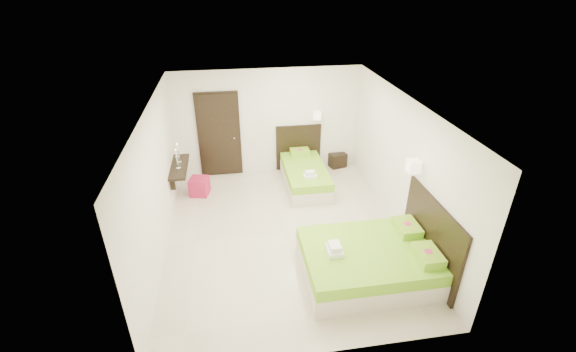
{
  "coord_description": "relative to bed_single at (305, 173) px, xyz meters",
  "views": [
    {
      "loc": [
        -0.91,
        -6.08,
        4.56
      ],
      "look_at": [
        0.1,
        0.3,
        1.1
      ],
      "focal_mm": 24.0,
      "sensor_mm": 36.0,
      "label": 1
    }
  ],
  "objects": [
    {
      "name": "door",
      "position": [
        -1.95,
        0.82,
        0.77
      ],
      "size": [
        1.02,
        0.15,
        2.14
      ],
      "color": "black",
      "rests_on": "ground"
    },
    {
      "name": "ottoman",
      "position": [
        -2.47,
        -0.1,
        -0.08
      ],
      "size": [
        0.48,
        0.48,
        0.4
      ],
      "primitive_type": "cube",
      "rotation": [
        0.0,
        0.0,
        -0.23
      ],
      "color": "#A8163E",
      "rests_on": "ground"
    },
    {
      "name": "console_shelf",
      "position": [
        -2.84,
        -0.28,
        0.53
      ],
      "size": [
        0.35,
        1.2,
        0.78
      ],
      "color": "black",
      "rests_on": "ground"
    },
    {
      "name": "nightstand",
      "position": [
        1.03,
        0.81,
        -0.1
      ],
      "size": [
        0.5,
        0.46,
        0.37
      ],
      "primitive_type": "cube",
      "rotation": [
        0.0,
        0.0,
        0.26
      ],
      "color": "black",
      "rests_on": "ground"
    },
    {
      "name": "floor",
      "position": [
        -0.75,
        -1.88,
        -0.28
      ],
      "size": [
        5.5,
        5.5,
        0.0
      ],
      "primitive_type": "plane",
      "color": "beige",
      "rests_on": "ground"
    },
    {
      "name": "bed_double",
      "position": [
        0.51,
        -3.28,
        0.03
      ],
      "size": [
        2.15,
        1.83,
        1.77
      ],
      "color": "beige",
      "rests_on": "ground"
    },
    {
      "name": "bed_single",
      "position": [
        0.0,
        0.0,
        0.0
      ],
      "size": [
        1.14,
        1.89,
        1.56
      ],
      "color": "beige",
      "rests_on": "ground"
    }
  ]
}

